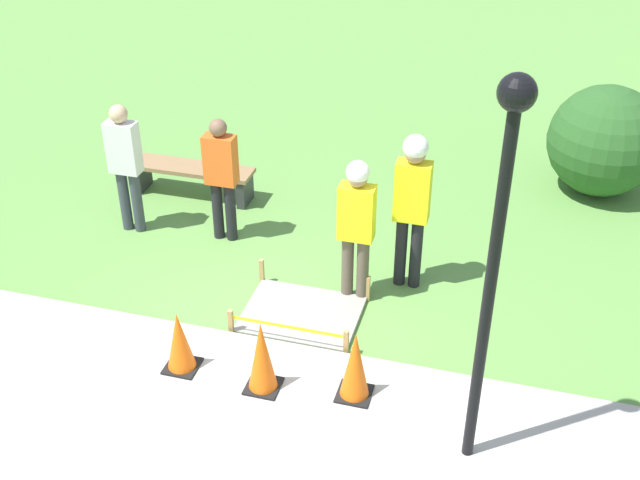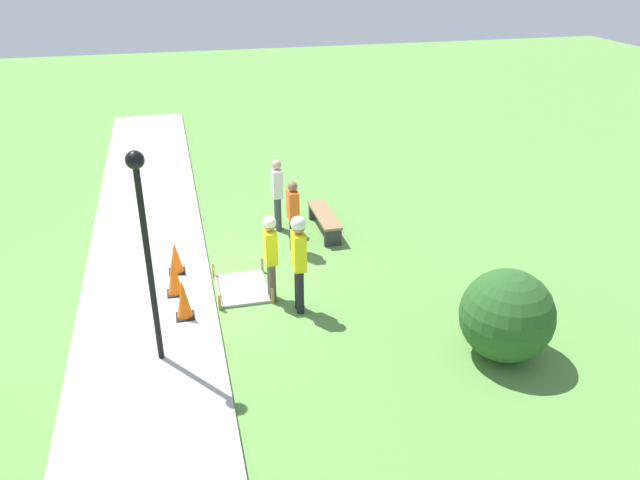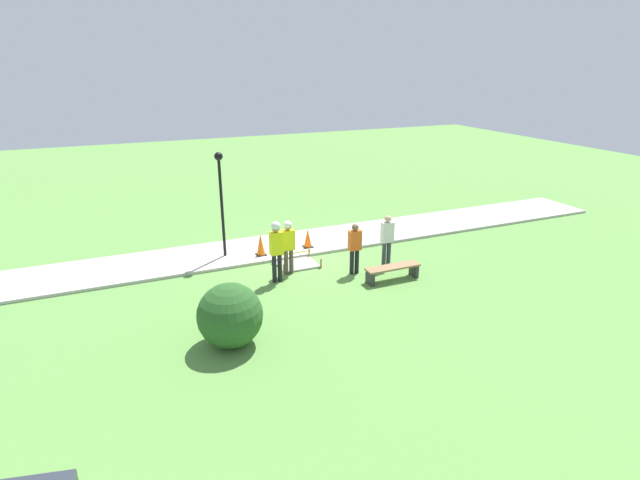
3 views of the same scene
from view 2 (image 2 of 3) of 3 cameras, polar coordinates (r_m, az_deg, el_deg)
name	(u,v)px [view 2 (image 2 of 3)]	position (r m, az deg, el deg)	size (l,w,h in m)	color
ground_plane	(212,287)	(12.98, -9.82, -4.25)	(60.00, 60.00, 0.00)	#5B8E42
sidewalk	(148,292)	(12.97, -15.49, -4.65)	(28.00, 2.57, 0.10)	#ADAAA3
wet_concrete_patch	(242,288)	(12.78, -7.12, -4.39)	(1.35, 1.08, 0.33)	gray
traffic_cone_near_patch	(176,257)	(13.34, -13.07, -1.56)	(0.34, 0.34, 0.69)	black
traffic_cone_far_patch	(174,276)	(12.51, -13.21, -3.21)	(0.34, 0.34, 0.80)	black
traffic_cone_sidewalk_edge	(183,299)	(11.73, -12.38, -5.30)	(0.34, 0.34, 0.77)	black
park_bench	(324,219)	(15.04, 0.40, 1.96)	(1.79, 0.44, 0.47)	#2D2D33
worker_supervisor	(299,254)	(11.45, -1.96, -1.32)	(0.40, 0.28, 1.96)	black
worker_assistant	(271,251)	(11.92, -4.55, -0.97)	(0.40, 0.26, 1.79)	brown
bystander_in_orange_shirt	(293,213)	(13.83, -2.48, 2.51)	(0.40, 0.22, 1.68)	black
bystander_in_gray_shirt	(277,191)	(14.94, -3.94, 4.54)	(0.40, 0.23, 1.78)	#383D47
lamppost_near	(144,228)	(9.79, -15.79, 1.05)	(0.28, 0.28, 3.61)	black
shrub_rounded_near	(507,315)	(10.88, 16.71, -6.63)	(1.58, 1.58, 1.58)	#285623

